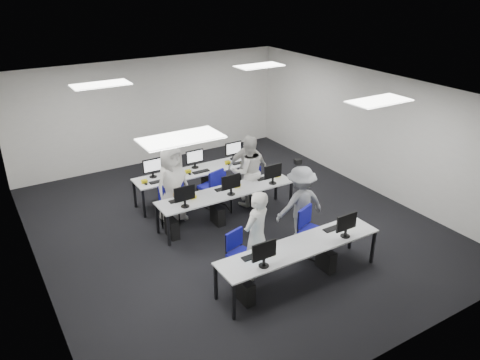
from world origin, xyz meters
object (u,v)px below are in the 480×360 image
chair_6 (211,194)px  chair_7 (251,185)px  chair_0 (241,263)px  student_3 (247,167)px  chair_1 (312,240)px  chair_5 (173,205)px  student_0 (256,236)px  desk_mid (227,193)px  chair_3 (220,199)px  photographer (300,204)px  desk_front (300,248)px  student_2 (172,184)px  chair_2 (169,212)px  chair_4 (254,190)px  student_1 (248,171)px

chair_6 → chair_7: size_ratio=1.14×
chair_0 → student_3: bearing=40.4°
chair_1 → chair_6: size_ratio=1.01×
chair_5 → student_0: student_0 is taller
desk_mid → student_0: 2.18m
chair_0 → chair_3: size_ratio=1.00×
photographer → chair_5: bearing=-45.5°
desk_front → chair_3: bearing=88.1°
student_2 → chair_2: bearing=-172.2°
chair_3 → chair_4: 1.00m
chair_2 → student_0: size_ratio=0.49×
chair_0 → student_2: student_2 is taller
chair_7 → chair_2: bearing=-154.2°
photographer → desk_mid: bearing=-53.2°
chair_4 → student_1: student_1 is taller
student_0 → desk_front: bearing=118.1°
chair_6 → student_2: student_2 is taller
chair_0 → chair_4: (1.92, 2.55, -0.02)m
chair_2 → photographer: (2.04, -2.05, 0.55)m
chair_6 → chair_2: bearing=176.5°
chair_3 → chair_2: bearing=-171.3°
chair_1 → chair_3: (-0.66, 2.56, -0.03)m
chair_6 → student_0: bearing=-118.4°
chair_2 → chair_7: size_ratio=1.01×
chair_6 → student_2: size_ratio=0.54×
chair_1 → student_3: size_ratio=0.60×
desk_front → student_3: 3.52m
chair_7 → student_0: size_ratio=0.49×
student_1 → student_2: bearing=7.0°
chair_3 → chair_5: chair_5 is taller
desk_front → student_1: student_1 is taller
student_2 → chair_4: bearing=-19.9°
chair_0 → student_1: student_1 is taller
desk_mid → photographer: size_ratio=1.95×
desk_mid → chair_3: bearing=78.5°
student_0 → student_2: (-0.41, 2.75, 0.03)m
chair_2 → student_3: size_ratio=0.52×
desk_mid → chair_2: 1.36m
desk_mid → chair_1: 2.21m
chair_6 → student_1: bearing=-42.7°
chair_6 → student_1: 1.05m
chair_3 → student_3: size_ratio=0.55×
chair_2 → chair_3: bearing=12.5°
desk_front → student_3: size_ratio=1.98×
student_1 → chair_4: bearing=-138.0°
chair_4 → chair_6: chair_6 is taller
chair_4 → chair_7: size_ratio=0.97×
chair_0 → student_1: bearing=39.8°
chair_5 → desk_front: bearing=-68.7°
desk_mid → chair_0: size_ratio=3.60×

